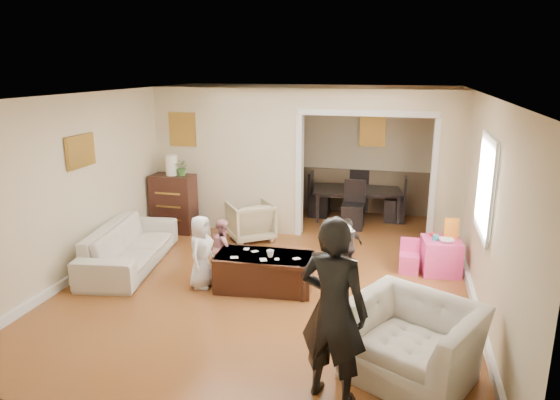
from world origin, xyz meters
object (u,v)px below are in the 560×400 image
(armchair_front, at_px, (412,341))
(dining_table, at_px, (356,204))
(sofa, at_px, (130,246))
(child_kneel_a, at_px, (201,252))
(table_lamp, at_px, (172,165))
(child_toddler, at_px, (348,247))
(coffee_cup, at_px, (270,254))
(child_kneel_b, at_px, (223,247))
(dresser, at_px, (174,203))
(armchair_back, at_px, (250,221))
(coffee_table, at_px, (264,272))
(play_table, at_px, (441,256))
(cyan_cup, at_px, (435,237))
(adult_person, at_px, (333,310))

(armchair_front, distance_m, dining_table, 5.31)
(sofa, bearing_deg, child_kneel_a, -117.32)
(table_lamp, relative_size, child_toddler, 0.42)
(child_toddler, bearing_deg, dining_table, -132.62)
(coffee_cup, height_order, child_toddler, child_toddler)
(child_kneel_b, bearing_deg, dresser, 17.42)
(armchair_back, bearing_deg, coffee_table, 76.37)
(play_table, height_order, child_kneel_a, child_kneel_a)
(armchair_back, xyz_separation_m, dining_table, (1.68, 1.72, -0.04))
(dining_table, distance_m, child_toddler, 2.86)
(armchair_front, relative_size, coffee_table, 0.90)
(child_kneel_a, xyz_separation_m, child_kneel_b, (0.15, 0.45, -0.09))
(armchair_front, bearing_deg, coffee_table, 167.33)
(child_toddler, bearing_deg, child_kneel_b, -31.25)
(sofa, height_order, coffee_cup, sofa)
(coffee_table, relative_size, cyan_cup, 16.23)
(sofa, relative_size, table_lamp, 6.04)
(armchair_front, relative_size, table_lamp, 3.26)
(adult_person, xyz_separation_m, child_toddler, (-0.18, 2.86, -0.45))
(coffee_cup, distance_m, child_kneel_b, 0.88)
(adult_person, relative_size, child_toddler, 2.03)
(armchair_back, xyz_separation_m, cyan_cup, (3.06, -0.78, 0.22))
(dresser, distance_m, play_table, 4.73)
(sofa, distance_m, table_lamp, 1.92)
(adult_person, xyz_separation_m, child_kneel_a, (-2.08, 1.96, -0.37))
(armchair_front, relative_size, cyan_cup, 14.66)
(coffee_table, height_order, cyan_cup, cyan_cup)
(table_lamp, bearing_deg, armchair_front, -40.35)
(coffee_table, xyz_separation_m, dining_table, (0.90, 3.60, 0.06))
(armchair_back, bearing_deg, dresser, -40.06)
(child_kneel_a, relative_size, child_toddler, 1.18)
(armchair_front, xyz_separation_m, coffee_table, (-1.95, 1.60, -0.14))
(cyan_cup, height_order, child_kneel_a, child_kneel_a)
(armchair_front, distance_m, play_table, 2.79)
(coffee_cup, xyz_separation_m, play_table, (2.28, 1.20, -0.28))
(coffee_cup, relative_size, dining_table, 0.06)
(armchair_front, height_order, child_kneel_b, child_kneel_b)
(coffee_table, relative_size, dining_table, 0.76)
(coffee_table, relative_size, child_kneel_b, 1.53)
(coffee_cup, distance_m, adult_person, 2.38)
(sofa, distance_m, armchair_back, 2.13)
(table_lamp, bearing_deg, child_toddler, -20.36)
(table_lamp, relative_size, coffee_cup, 3.57)
(armchair_front, distance_m, coffee_table, 2.53)
(coffee_table, bearing_deg, dining_table, 76.01)
(adult_person, distance_m, child_toddler, 2.90)
(play_table, bearing_deg, armchair_back, 166.98)
(coffee_cup, distance_m, cyan_cup, 2.46)
(child_kneel_a, bearing_deg, coffee_table, -75.67)
(cyan_cup, bearing_deg, coffee_cup, -152.10)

